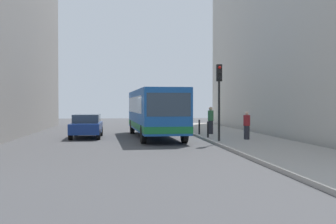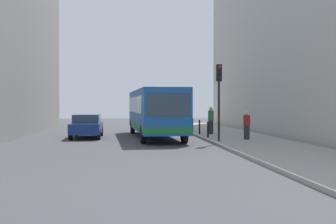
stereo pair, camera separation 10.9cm
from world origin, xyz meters
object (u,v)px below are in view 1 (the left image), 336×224
object	(u,v)px
bus	(154,110)
pedestrian_near_signal	(247,125)
traffic_light	(219,88)
bollard_farthest	(186,123)
bollard_far	(192,125)
car_beside_bus	(87,125)
bollard_mid	(199,127)
bollard_near	(208,129)
pedestrian_mid_sidewalk	(211,120)

from	to	relation	value
bus	pedestrian_near_signal	bearing A→B (deg)	139.25
traffic_light	bollard_farthest	xyz separation A→B (m)	(-0.10, 10.59, -2.38)
pedestrian_near_signal	bollard_far	bearing A→B (deg)	113.05
traffic_light	bollard_farthest	world-z (taller)	traffic_light
car_beside_bus	bollard_mid	bearing A→B (deg)	-177.73
bus	car_beside_bus	xyz separation A→B (m)	(-4.28, 0.20, -0.94)
pedestrian_near_signal	bollard_mid	bearing A→B (deg)	121.81
traffic_light	pedestrian_near_signal	world-z (taller)	traffic_light
bus	pedestrian_near_signal	world-z (taller)	bus
bollard_near	bollard_mid	xyz separation A→B (m)	(0.00, 2.73, 0.00)
bollard_mid	pedestrian_mid_sidewalk	distance (m)	0.97
bus	bollard_near	distance (m)	3.91
bollard_far	pedestrian_mid_sidewalk	bearing A→B (deg)	-71.54
traffic_light	bollard_mid	bearing A→B (deg)	91.12
car_beside_bus	bollard_farthest	distance (m)	9.27
traffic_light	pedestrian_mid_sidewalk	bearing A→B (deg)	82.35
traffic_light	bollard_farthest	size ratio (longest dim) A/B	4.32
bus	pedestrian_mid_sidewalk	xyz separation A→B (m)	(3.82, 0.74, -0.67)
car_beside_bus	traffic_light	bearing A→B (deg)	146.82
bollard_far	bollard_farthest	size ratio (longest dim) A/B	1.00
car_beside_bus	traffic_light	distance (m)	9.10
car_beside_bus	bollard_mid	distance (m)	7.28
pedestrian_near_signal	bollard_farthest	bearing A→B (deg)	108.94
bollard_farthest	pedestrian_mid_sidewalk	world-z (taller)	pedestrian_mid_sidewalk
bus	bollard_mid	xyz separation A→B (m)	(3.00, 0.47, -1.10)
car_beside_bus	pedestrian_mid_sidewalk	size ratio (longest dim) A/B	2.45
traffic_light	bollard_mid	size ratio (longest dim) A/B	4.32
bollard_near	pedestrian_near_signal	distance (m)	2.46
car_beside_bus	pedestrian_mid_sidewalk	world-z (taller)	pedestrian_mid_sidewalk
pedestrian_near_signal	pedestrian_mid_sidewalk	distance (m)	4.67
bollard_farthest	pedestrian_mid_sidewalk	size ratio (longest dim) A/B	0.53
bollard_farthest	bollard_far	bearing A→B (deg)	-90.00
traffic_light	pedestrian_mid_sidewalk	size ratio (longest dim) A/B	2.28
bollard_far	bollard_near	bearing A→B (deg)	-90.00
car_beside_bus	pedestrian_near_signal	distance (m)	10.00
bollard_farthest	pedestrian_near_signal	size ratio (longest dim) A/B	0.60
bollard_mid	bollard_farthest	bearing A→B (deg)	90.00
car_beside_bus	pedestrian_near_signal	bearing A→B (deg)	156.53
bollard_mid	pedestrian_near_signal	xyz separation A→B (m)	(1.89, -4.27, 0.31)
bollard_mid	pedestrian_near_signal	world-z (taller)	pedestrian_near_signal
bollard_farthest	pedestrian_mid_sidewalk	distance (m)	5.28
traffic_light	bollard_farthest	distance (m)	10.85
car_beside_bus	bollard_farthest	size ratio (longest dim) A/B	4.63
bollard_far	bollard_farthest	xyz separation A→B (m)	(0.00, 2.73, 0.00)
car_beside_bus	traffic_light	xyz separation A→B (m)	(7.38, -4.84, 2.22)
car_beside_bus	bollard_far	distance (m)	7.88
car_beside_bus	bollard_farthest	bearing A→B (deg)	-141.62
bollard_far	bus	bearing A→B (deg)	-133.07
bollard_near	pedestrian_mid_sidewalk	bearing A→B (deg)	74.66
bollard_mid	bollard_farthest	size ratio (longest dim) A/B	1.00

